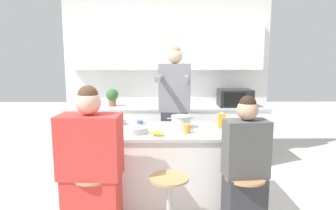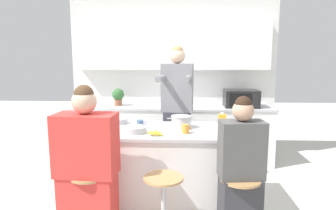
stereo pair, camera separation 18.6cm
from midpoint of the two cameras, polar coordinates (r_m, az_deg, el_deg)
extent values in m
plane|color=beige|center=(3.51, -1.58, -18.81)|extent=(16.00, 16.00, 0.00)
cube|color=silver|center=(4.97, -1.30, 5.67)|extent=(3.34, 0.06, 2.70)
cube|color=white|center=(4.86, -1.33, 11.19)|extent=(3.07, 0.16, 0.75)
cube|color=white|center=(4.78, -1.31, -5.65)|extent=(3.07, 0.60, 0.86)
cube|color=#BCBCC1|center=(4.68, -1.32, -0.37)|extent=(3.10, 0.63, 0.03)
cube|color=black|center=(3.50, -1.59, -18.38)|extent=(1.49, 0.69, 0.06)
cube|color=white|center=(3.32, -1.62, -11.83)|extent=(1.57, 0.77, 0.79)
cube|color=#BCBCC1|center=(3.20, -1.65, -4.93)|extent=(1.61, 0.81, 0.03)
cylinder|color=tan|center=(2.71, -16.03, -13.10)|extent=(0.34, 0.34, 0.02)
cylinder|color=tan|center=(2.59, -1.91, -13.75)|extent=(0.34, 0.34, 0.02)
cylinder|color=tan|center=(2.66, 12.50, -13.39)|extent=(0.34, 0.34, 0.02)
cube|color=#383842|center=(3.92, -0.12, -8.15)|extent=(0.35, 0.26, 0.97)
cube|color=slate|center=(3.76, -0.12, 3.33)|extent=(0.41, 0.26, 0.60)
cylinder|color=slate|center=(3.50, -3.21, 5.06)|extent=(0.11, 0.34, 0.07)
cylinder|color=slate|center=(3.46, 1.99, 5.02)|extent=(0.11, 0.34, 0.07)
sphere|color=#DBB293|center=(3.74, -0.12, 9.35)|extent=(0.21, 0.21, 0.19)
sphere|color=#A37F51|center=(3.74, -0.12, 10.15)|extent=(0.17, 0.17, 0.15)
cube|color=red|center=(2.63, -16.62, -7.49)|extent=(0.53, 0.32, 0.53)
sphere|color=#DBB293|center=(2.55, -16.99, 0.49)|extent=(0.22, 0.22, 0.21)
sphere|color=#513823|center=(2.54, -17.05, 1.76)|extent=(0.18, 0.18, 0.17)
cube|color=#4C4C4C|center=(2.60, 12.63, -8.05)|extent=(0.38, 0.25, 0.48)
sphere|color=tan|center=(2.53, 12.88, -0.91)|extent=(0.19, 0.19, 0.18)
sphere|color=black|center=(2.52, 12.92, 0.18)|extent=(0.15, 0.15, 0.14)
cylinder|color=#B7BABC|center=(3.27, 0.89, -3.25)|extent=(0.21, 0.21, 0.12)
cylinder|color=#B7BABC|center=(3.26, 0.89, -2.12)|extent=(0.22, 0.22, 0.01)
cylinder|color=#B7BABC|center=(3.26, -1.40, -2.58)|extent=(0.05, 0.01, 0.01)
cylinder|color=#B7BABC|center=(3.27, 3.17, -2.56)|extent=(0.05, 0.01, 0.01)
cylinder|color=#B7BABC|center=(3.50, -11.08, -3.14)|extent=(0.20, 0.20, 0.06)
cylinder|color=#B7BABC|center=(3.06, -7.77, -4.75)|extent=(0.23, 0.23, 0.06)
cylinder|color=#4C7099|center=(3.28, -7.00, -3.63)|extent=(0.07, 0.07, 0.08)
torus|color=#4C7099|center=(3.28, -6.14, -3.56)|extent=(0.04, 0.01, 0.04)
cylinder|color=orange|center=(3.03, 1.85, -4.53)|extent=(0.08, 0.08, 0.09)
torus|color=orange|center=(3.03, 2.78, -4.44)|extent=(0.04, 0.01, 0.04)
ellipsoid|color=yellow|center=(2.91, -3.92, -5.51)|extent=(0.14, 0.05, 0.06)
ellipsoid|color=yellow|center=(2.95, -4.55, -5.32)|extent=(0.10, 0.13, 0.06)
ellipsoid|color=yellow|center=(2.95, -3.21, -5.33)|extent=(0.12, 0.12, 0.06)
cube|color=gold|center=(3.28, 8.57, -3.00)|extent=(0.08, 0.08, 0.16)
cylinder|color=white|center=(3.27, 8.61, -1.52)|extent=(0.03, 0.03, 0.02)
cube|color=black|center=(4.73, 11.54, 1.34)|extent=(0.51, 0.37, 0.26)
cube|color=black|center=(4.54, 11.46, 1.03)|extent=(0.32, 0.01, 0.20)
cube|color=black|center=(4.60, 14.26, 1.02)|extent=(0.09, 0.01, 0.21)
cylinder|color=#93563D|center=(4.76, -11.65, 0.39)|extent=(0.12, 0.12, 0.10)
sphere|color=#336633|center=(4.74, -11.69, 1.93)|extent=(0.19, 0.19, 0.19)
camera|label=1|loc=(0.09, -91.65, -0.26)|focal=32.00mm
camera|label=2|loc=(0.09, 88.35, 0.26)|focal=32.00mm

